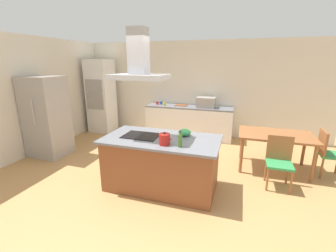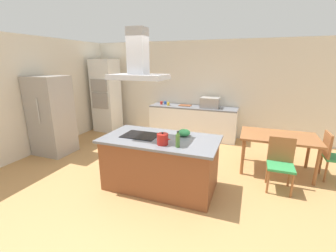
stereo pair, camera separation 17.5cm
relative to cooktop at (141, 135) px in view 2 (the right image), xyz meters
The scene contains 20 objects.
ground 1.79m from the cooktop, 76.35° to the left, with size 16.00×16.00×0.00m, color tan.
wall_back 3.30m from the cooktop, 83.60° to the left, with size 7.20×0.10×2.70m, color beige.
wall_left 3.27m from the cooktop, 162.04° to the left, with size 0.10×8.80×2.70m, color beige.
kitchen_island 0.58m from the cooktop, ahead, with size 1.93×1.03×0.90m.
cooktop is the anchor object (origin of this frame).
tea_kettle 0.59m from the cooktop, 27.81° to the right, with size 0.23×0.17×0.20m.
olive_oil_bottle 0.83m from the cooktop, 21.31° to the right, with size 0.06×0.06×0.25m.
mixing_bowl 0.75m from the cooktop, 19.04° to the left, with size 0.21×0.21×0.12m, color #33934C.
back_counter 2.92m from the cooktop, 86.26° to the left, with size 2.46×0.62×0.90m.
countertop_microwave 2.96m from the cooktop, 77.07° to the left, with size 0.50×0.38×0.28m, color #9E9993.
coffee_mug_red 3.00m from the cooktop, 105.14° to the left, with size 0.08×0.08×0.09m, color red.
coffee_mug_blue 3.03m from the cooktop, 103.02° to the left, with size 0.08×0.08×0.09m, color #2D56B2.
coffee_mug_yellow 2.86m from the cooktop, 100.76° to the left, with size 0.08×0.08×0.09m, color gold.
cutting_board 2.93m from the cooktop, 91.12° to the left, with size 0.34×0.24×0.02m, color brown.
wall_oven_stack 3.67m from the cooktop, 133.78° to the left, with size 0.70×0.66×2.20m.
refrigerator 2.68m from the cooktop, 167.61° to the left, with size 0.80×0.73×1.82m.
dining_table 2.67m from the cooktop, 30.51° to the left, with size 1.40×0.90×0.75m.
chair_facing_island 2.43m from the cooktop, 16.65° to the left, with size 0.42×0.42×0.89m.
chair_at_right_end 3.50m from the cooktop, 22.84° to the left, with size 0.42×0.42×0.89m.
range_hood 1.20m from the cooktop, behind, with size 0.90×0.55×0.78m.
Camera 2 is at (1.37, -3.33, 2.12)m, focal length 24.37 mm.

